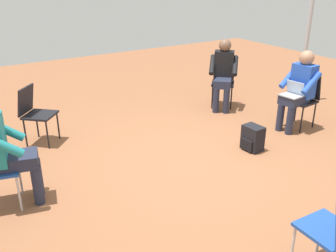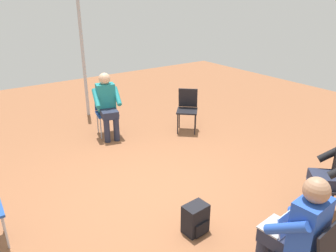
% 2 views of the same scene
% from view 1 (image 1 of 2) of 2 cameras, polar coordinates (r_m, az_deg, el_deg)
% --- Properties ---
extents(ground_plane, '(14.00, 14.00, 0.00)m').
position_cam_1_polar(ground_plane, '(4.94, 4.12, -5.87)').
color(ground_plane, brown).
extents(chair_southwest, '(0.58, 0.59, 0.85)m').
position_cam_1_polar(chair_southwest, '(5.68, -19.65, 2.20)').
color(chair_southwest, black).
rests_on(chair_southwest, ground).
extents(chair_north, '(0.44, 0.47, 0.85)m').
position_cam_1_polar(chair_north, '(6.33, 19.98, 4.21)').
color(chair_north, black).
rests_on(chair_north, ground).
extents(chair_northwest, '(0.59, 0.58, 0.85)m').
position_cam_1_polar(chair_northwest, '(7.00, 8.41, 7.08)').
color(chair_northwest, black).
rests_on(chair_northwest, ground).
extents(person_with_laptop, '(0.53, 0.55, 1.24)m').
position_cam_1_polar(person_with_laptop, '(6.13, 19.35, 5.67)').
color(person_with_laptop, '#23283D').
rests_on(person_with_laptop, ground).
extents(person_in_black, '(0.63, 0.63, 1.24)m').
position_cam_1_polar(person_in_black, '(6.78, 8.44, 8.31)').
color(person_in_black, '#23283D').
rests_on(person_in_black, ground).
extents(person_in_teal, '(0.57, 0.58, 1.24)m').
position_cam_1_polar(person_in_teal, '(4.19, -23.67, -2.83)').
color(person_in_teal, '#23283D').
rests_on(person_in_teal, ground).
extents(backpack_near_laptop_user, '(0.29, 0.26, 0.36)m').
position_cam_1_polar(backpack_near_laptop_user, '(5.39, 12.76, -2.01)').
color(backpack_near_laptop_user, black).
rests_on(backpack_near_laptop_user, ground).
extents(tent_pole_near, '(0.07, 0.07, 2.45)m').
position_cam_1_polar(tent_pole_near, '(7.43, 20.49, 12.61)').
color(tent_pole_near, '#B2B2B7').
rests_on(tent_pole_near, ground).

